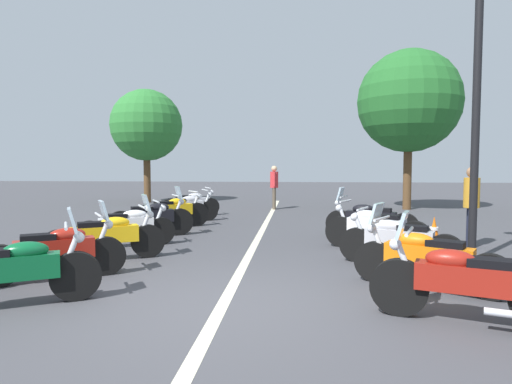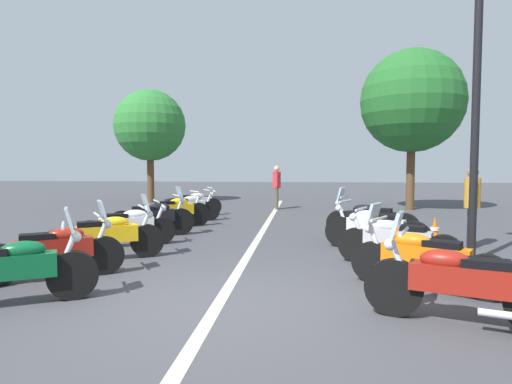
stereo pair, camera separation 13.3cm
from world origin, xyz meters
TOP-DOWN VIEW (x-y plane):
  - ground_plane at (0.00, 0.00)m, footprint 80.00×80.00m
  - lane_centre_stripe at (5.10, 0.00)m, footprint 21.88×0.16m
  - motorcycle_left_row_0 at (-0.25, 2.54)m, footprint 1.17×1.92m
  - motorcycle_left_row_1 at (1.00, 2.70)m, footprint 1.26×1.82m
  - motorcycle_left_row_2 at (2.35, 2.53)m, footprint 1.23×1.94m
  - motorcycle_left_row_3 at (3.71, 2.69)m, footprint 1.16×1.89m
  - motorcycle_left_row_4 at (5.01, 2.59)m, footprint 1.17×1.88m
  - motorcycle_left_row_5 at (6.51, 2.54)m, footprint 1.45×1.84m
  - motorcycle_left_row_6 at (7.87, 2.53)m, footprint 1.19×1.97m
  - motorcycle_left_row_7 at (9.33, 2.71)m, footprint 1.14×1.90m
  - motorcycle_right_row_0 at (-0.32, -2.76)m, footprint 0.96×2.02m
  - motorcycle_right_row_1 at (1.02, -2.73)m, footprint 1.21×1.93m
  - motorcycle_right_row_2 at (2.43, -2.66)m, footprint 1.07×1.96m
  - motorcycle_right_row_3 at (3.83, -2.53)m, footprint 1.15×2.01m
  - motorcycle_right_row_4 at (5.20, -2.64)m, footprint 1.00×2.09m
  - street_lamp_twin_globe at (2.94, -4.10)m, footprint 0.32×1.22m
  - traffic_cone_1 at (4.71, -3.98)m, footprint 0.36×0.36m
  - bystander_0 at (4.35, -4.62)m, footprint 0.52×0.32m
  - bystander_2 at (11.95, -0.03)m, footprint 0.53×0.32m
  - roadside_tree_0 at (14.56, 6.08)m, footprint 3.32×3.32m
  - roadside_tree_1 at (12.35, -5.27)m, footprint 3.98×3.98m

SIDE VIEW (x-z plane):
  - ground_plane at x=0.00m, z-range 0.00..0.00m
  - lane_centre_stripe at x=5.10m, z-range 0.00..0.01m
  - traffic_cone_1 at x=4.71m, z-range -0.02..0.60m
  - motorcycle_left_row_3 at x=3.71m, z-range -0.04..0.94m
  - motorcycle_left_row_7 at x=9.33m, z-range -0.04..0.94m
  - motorcycle_right_row_2 at x=2.43m, z-range -0.04..0.95m
  - motorcycle_left_row_6 at x=7.87m, z-range -0.04..0.95m
  - motorcycle_right_row_1 at x=1.02m, z-range -0.14..1.05m
  - motorcycle_left_row_1 at x=1.00m, z-range -0.14..1.06m
  - motorcycle_right_row_3 at x=3.83m, z-range -0.04..0.97m
  - motorcycle_left_row_2 at x=2.35m, z-range -0.14..1.07m
  - motorcycle_left_row_0 at x=-0.25m, z-range -0.14..1.07m
  - motorcycle_left_row_5 at x=6.51m, z-range -0.04..0.98m
  - motorcycle_right_row_4 at x=5.20m, z-range -0.14..1.08m
  - motorcycle_right_row_0 at x=-0.32m, z-range -0.14..1.09m
  - motorcycle_left_row_4 at x=5.01m, z-range -0.14..1.09m
  - bystander_0 at x=4.35m, z-range 0.15..1.87m
  - bystander_2 at x=11.95m, z-range 0.15..1.88m
  - street_lamp_twin_globe at x=2.94m, z-range 0.92..6.17m
  - roadside_tree_0 at x=14.56m, z-range 0.96..6.24m
  - roadside_tree_1 at x=12.35m, z-range 1.11..7.35m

